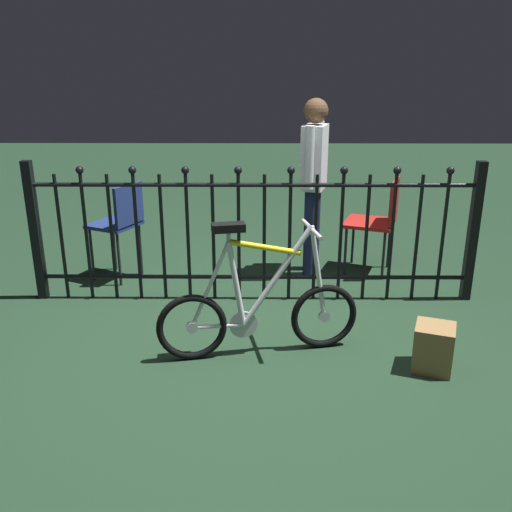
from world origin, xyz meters
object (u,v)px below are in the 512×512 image
at_px(chair_red, 379,217).
at_px(person_visitor, 314,173).
at_px(bicycle, 259,310).
at_px(display_crate, 433,348).
at_px(chair_navy, 120,220).

xyz_separation_m(chair_red, person_visitor, (-0.59, 0.01, 0.38)).
relative_size(bicycle, person_visitor, 0.85).
relative_size(person_visitor, display_crate, 5.27).
relative_size(chair_red, display_crate, 2.94).
bearing_deg(bicycle, person_visitor, 72.84).
xyz_separation_m(chair_red, display_crate, (0.02, -1.69, -0.37)).
xyz_separation_m(person_visitor, display_crate, (0.61, -1.69, -0.75)).
bearing_deg(bicycle, chair_red, 54.92).
bearing_deg(display_crate, chair_red, 90.62).
bearing_deg(bicycle, chair_navy, 131.87).
bearing_deg(chair_navy, chair_red, 4.48).
height_order(chair_red, display_crate, chair_red).
height_order(chair_navy, display_crate, chair_navy).
bearing_deg(chair_red, person_visitor, 179.29).
distance_m(chair_red, person_visitor, 0.70).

